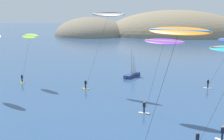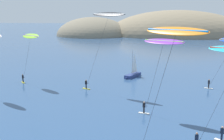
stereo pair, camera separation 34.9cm
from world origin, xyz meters
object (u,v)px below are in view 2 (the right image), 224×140
Objects in this scene: sailboat_near at (132,74)px; kitesurfer_lime at (30,40)px; kitesurfer_orange at (171,47)px; kitesurfer_black at (107,21)px; kitesurfer_purple at (162,47)px.

kitesurfer_lime is at bearing -153.49° from sailboat_near.
kitesurfer_lime is at bearing 129.48° from kitesurfer_orange.
kitesurfer_purple is at bearing -50.63° from kitesurfer_black.
kitesurfer_purple is 26.30m from kitesurfer_lime.
sailboat_near is at bearing 101.92° from kitesurfer_purple.
kitesurfer_black reaches higher than kitesurfer_purple.
kitesurfer_orange is (4.44, -36.47, 10.44)m from sailboat_near.
kitesurfer_orange is 1.22× the size of kitesurfer_purple.
sailboat_near is at bearing 26.51° from kitesurfer_lime.
kitesurfer_black is at bearing 129.37° from kitesurfer_purple.
kitesurfer_purple reaches higher than sailboat_near.
kitesurfer_purple is 1.06× the size of kitesurfer_lime.
kitesurfer_purple is 0.76× the size of kitesurfer_black.
kitesurfer_purple is at bearing 89.08° from kitesurfer_orange.
kitesurfer_lime is 15.10m from kitesurfer_black.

